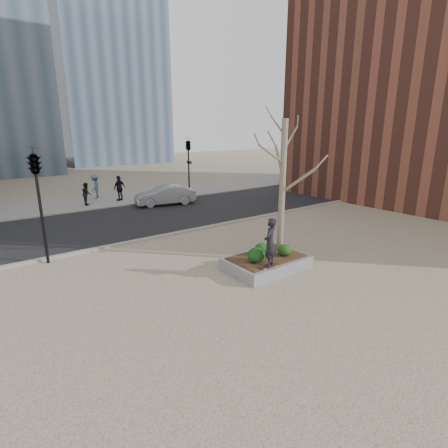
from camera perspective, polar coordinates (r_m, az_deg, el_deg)
ground at (r=12.82m, az=3.60°, el=-8.30°), size 120.00×120.00×0.00m
street at (r=21.04m, az=-14.29°, el=0.74°), size 60.00×8.00×0.02m
far_sidewalk at (r=27.50m, az=-20.00°, el=3.65°), size 60.00×6.00×0.02m
planter at (r=13.36m, az=6.91°, el=-6.35°), size 3.00×2.00×0.45m
planter_mulch at (r=13.27m, az=6.95°, el=-5.36°), size 2.70×1.70×0.04m
sycamore_tree at (r=13.42m, az=9.65°, el=9.36°), size 2.80×2.80×6.60m
shrub_left at (r=12.60m, az=5.30°, el=-5.05°), size 0.64×0.64×0.54m
shrub_middle at (r=13.35m, az=6.19°, el=-4.07°), size 0.54×0.54×0.46m
shrub_right at (r=13.39m, az=9.86°, el=-4.20°), size 0.52×0.52×0.44m
skateboard at (r=12.34m, az=7.39°, el=-6.92°), size 0.79×0.23×0.08m
skateboarder at (r=12.04m, az=7.53°, el=-2.98°), size 0.74×0.66×1.71m
car_silver at (r=24.53m, az=-9.60°, el=4.67°), size 4.30×2.35×1.34m
car_third at (r=32.17m, az=15.02°, el=6.76°), size 4.56×2.91×1.23m
pedestrian_a at (r=25.94m, az=-21.51°, el=4.62°), size 0.70×0.83×1.54m
pedestrian_b at (r=28.13m, az=-20.28°, el=5.77°), size 1.20×1.35×1.81m
pedestrian_c at (r=26.73m, az=-16.69°, el=5.63°), size 1.16×0.82×1.82m
traffic_light_near at (r=14.95m, az=-27.77°, el=2.42°), size 0.60×2.48×4.50m
traffic_light_far at (r=27.60m, az=-5.78°, el=9.24°), size 0.60×2.48×4.50m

